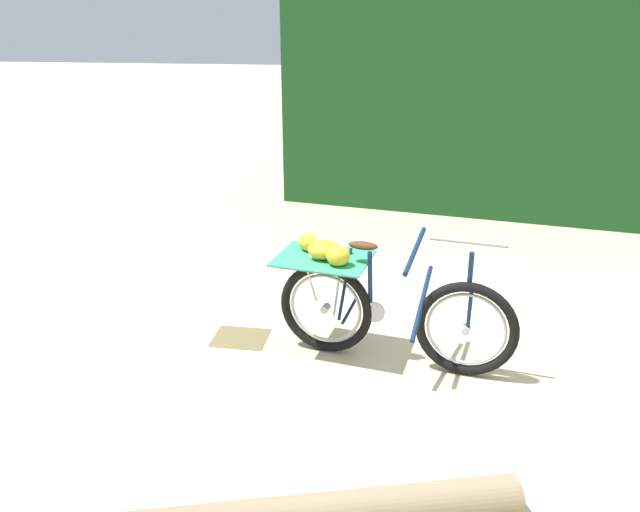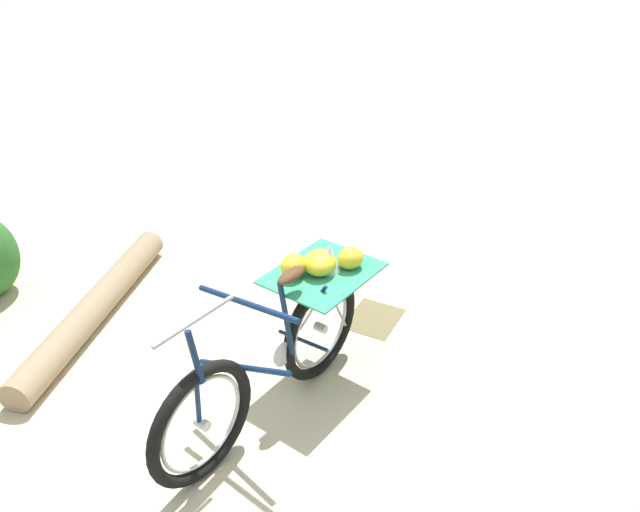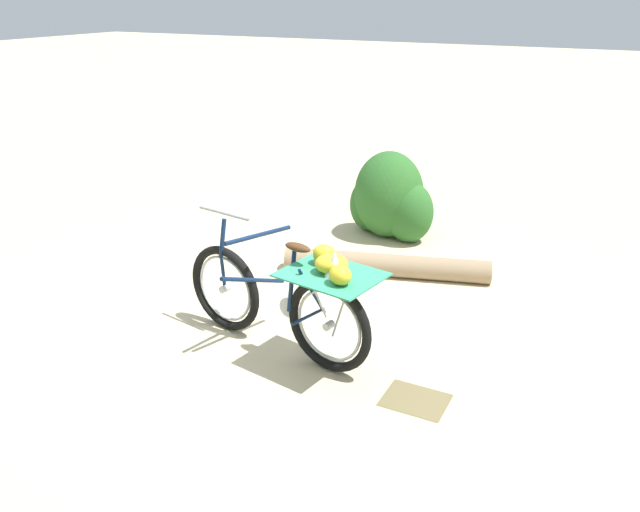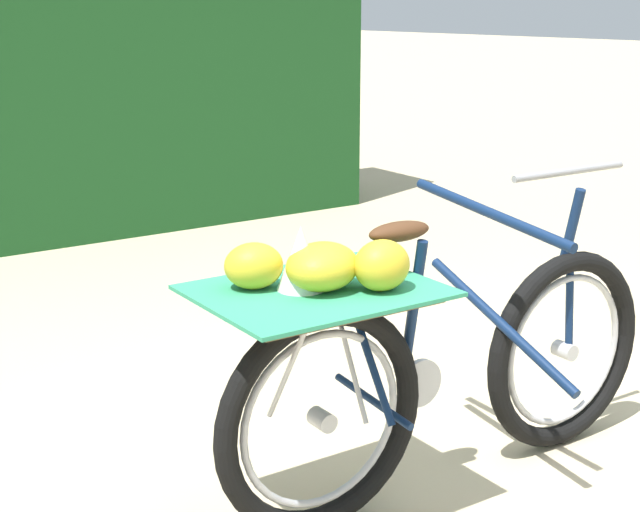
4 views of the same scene
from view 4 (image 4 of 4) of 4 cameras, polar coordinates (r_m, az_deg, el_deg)
name	(u,v)px [view 4 (image 4 of 4)]	position (r m, az deg, el deg)	size (l,w,h in m)	color
ground_plane	(512,486)	(3.39, 11.29, -13.24)	(60.00, 60.00, 0.00)	beige
foliage_hedge	(31,34)	(6.74, -16.77, 12.46)	(4.73, 0.90, 2.69)	#19471E
bicycle	(426,356)	(3.11, 6.32, -5.90)	(1.80, 0.80, 1.03)	black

